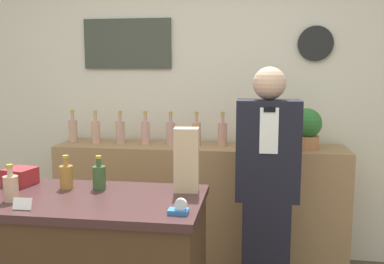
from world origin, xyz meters
TOP-DOWN VIEW (x-y plane):
  - back_wall at (-0.00, 2.00)m, footprint 5.20×0.09m
  - back_shelf at (0.05, 1.72)m, footprint 2.26×0.43m
  - shopkeeper at (0.56, 1.18)m, footprint 0.40×0.25m
  - potted_plant at (0.86, 1.69)m, footprint 0.22×0.22m
  - paper_bag at (0.12, 0.62)m, footprint 0.13×0.10m
  - tape_dispenser at (0.15, 0.26)m, footprint 0.09×0.06m
  - price_card_right at (-0.58, 0.21)m, footprint 0.09×0.02m
  - gift_box at (-0.82, 0.62)m, footprint 0.17×0.17m
  - counter_bottle_1 at (-0.70, 0.33)m, footprint 0.07×0.07m
  - counter_bottle_2 at (-0.53, 0.58)m, footprint 0.07×0.07m
  - counter_bottle_3 at (-0.35, 0.60)m, footprint 0.07×0.07m
  - shelf_bottle_0 at (-1.00, 1.74)m, footprint 0.07×0.07m
  - shelf_bottle_1 at (-0.79, 1.72)m, footprint 0.07×0.07m
  - shelf_bottle_2 at (-0.59, 1.72)m, footprint 0.07×0.07m
  - shelf_bottle_3 at (-0.38, 1.73)m, footprint 0.07×0.07m
  - shelf_bottle_4 at (-0.18, 1.73)m, footprint 0.07×0.07m
  - shelf_bottle_5 at (0.03, 1.74)m, footprint 0.07×0.07m
  - shelf_bottle_6 at (0.23, 1.74)m, footprint 0.07×0.07m
  - shelf_bottle_7 at (0.44, 1.71)m, footprint 0.07×0.07m
  - shelf_bottle_8 at (0.64, 1.71)m, footprint 0.07×0.07m

SIDE VIEW (x-z plane):
  - back_shelf at x=0.05m, z-range 0.00..0.98m
  - shopkeeper at x=0.56m, z-range 0.00..1.58m
  - tape_dispenser at x=0.15m, z-range 0.91..0.99m
  - price_card_right at x=-0.58m, z-range 0.93..0.98m
  - gift_box at x=-0.82m, z-range 0.93..1.02m
  - counter_bottle_1 at x=-0.70m, z-range 0.90..1.09m
  - counter_bottle_2 at x=-0.53m, z-range 0.90..1.09m
  - counter_bottle_3 at x=-0.35m, z-range 0.90..1.09m
  - shelf_bottle_0 at x=-1.00m, z-range 0.94..1.21m
  - shelf_bottle_1 at x=-0.79m, z-range 0.94..1.21m
  - shelf_bottle_2 at x=-0.59m, z-range 0.94..1.21m
  - shelf_bottle_3 at x=-0.38m, z-range 0.94..1.21m
  - shelf_bottle_4 at x=-0.18m, z-range 0.94..1.21m
  - shelf_bottle_5 at x=0.03m, z-range 0.94..1.21m
  - shelf_bottle_6 at x=0.23m, z-range 0.94..1.21m
  - shelf_bottle_7 at x=0.44m, z-range 0.94..1.21m
  - shelf_bottle_8 at x=0.64m, z-range 0.94..1.21m
  - paper_bag at x=0.12m, z-range 0.93..1.27m
  - potted_plant at x=0.86m, z-range 0.99..1.29m
  - back_wall at x=0.00m, z-range 0.00..2.70m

